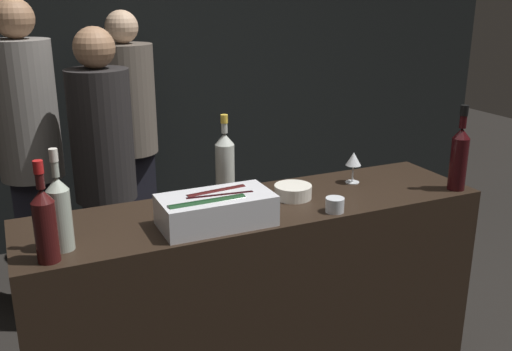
# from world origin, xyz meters

# --- Properties ---
(wall_back_chalkboard) EXTENTS (6.40, 0.06, 2.80)m
(wall_back_chalkboard) POSITION_xyz_m (0.00, 2.45, 1.40)
(wall_back_chalkboard) COLOR black
(wall_back_chalkboard) RESTS_ON ground_plane
(bar_counter) EXTENTS (1.93, 0.51, 0.97)m
(bar_counter) POSITION_xyz_m (0.00, 0.25, 0.49)
(bar_counter) COLOR black
(bar_counter) RESTS_ON ground_plane
(ice_bin_with_bottles) EXTENTS (0.42, 0.22, 0.12)m
(ice_bin_with_bottles) POSITION_xyz_m (-0.23, 0.13, 1.04)
(ice_bin_with_bottles) COLOR silver
(ice_bin_with_bottles) RESTS_ON bar_counter
(bowl_white) EXTENTS (0.16, 0.16, 0.06)m
(bowl_white) POSITION_xyz_m (0.17, 0.27, 1.00)
(bowl_white) COLOR silver
(bowl_white) RESTS_ON bar_counter
(wine_glass) EXTENTS (0.07, 0.07, 0.14)m
(wine_glass) POSITION_xyz_m (0.51, 0.34, 1.08)
(wine_glass) COLOR silver
(wine_glass) RESTS_ON bar_counter
(candle_votive) EXTENTS (0.08, 0.08, 0.06)m
(candle_votive) POSITION_xyz_m (0.25, 0.06, 1.00)
(candle_votive) COLOR silver
(candle_votive) RESTS_ON bar_counter
(red_wine_bottle_tall) EXTENTS (0.07, 0.07, 0.34)m
(red_wine_bottle_tall) POSITION_xyz_m (-0.84, 0.07, 1.11)
(red_wine_bottle_tall) COLOR #380F0F
(red_wine_bottle_tall) RESTS_ON bar_counter
(rose_wine_bottle) EXTENTS (0.08, 0.08, 0.35)m
(rose_wine_bottle) POSITION_xyz_m (-0.08, 0.43, 1.12)
(rose_wine_bottle) COLOR #B2B7AD
(rose_wine_bottle) RESTS_ON bar_counter
(red_wine_bottle_black_foil) EXTENTS (0.08, 0.08, 0.38)m
(red_wine_bottle_black_foil) POSITION_xyz_m (0.88, 0.07, 1.13)
(red_wine_bottle_black_foil) COLOR black
(red_wine_bottle_black_foil) RESTS_ON bar_counter
(white_wine_bottle) EXTENTS (0.08, 0.08, 0.36)m
(white_wine_bottle) POSITION_xyz_m (-0.78, 0.14, 1.11)
(white_wine_bottle) COLOR #9EA899
(white_wine_bottle) RESTS_ON bar_counter
(person_in_hoodie) EXTENTS (0.34, 0.34, 1.78)m
(person_in_hoodie) POSITION_xyz_m (-0.80, 1.52, 1.00)
(person_in_hoodie) COLOR black
(person_in_hoodie) RESTS_ON ground_plane
(person_blond_tee) EXTENTS (0.32, 0.32, 1.65)m
(person_blond_tee) POSITION_xyz_m (-0.46, 1.23, 0.93)
(person_blond_tee) COLOR black
(person_blond_tee) RESTS_ON ground_plane
(person_grey_polo) EXTENTS (0.37, 0.37, 1.70)m
(person_grey_polo) POSITION_xyz_m (-0.16, 1.99, 0.94)
(person_grey_polo) COLOR black
(person_grey_polo) RESTS_ON ground_plane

